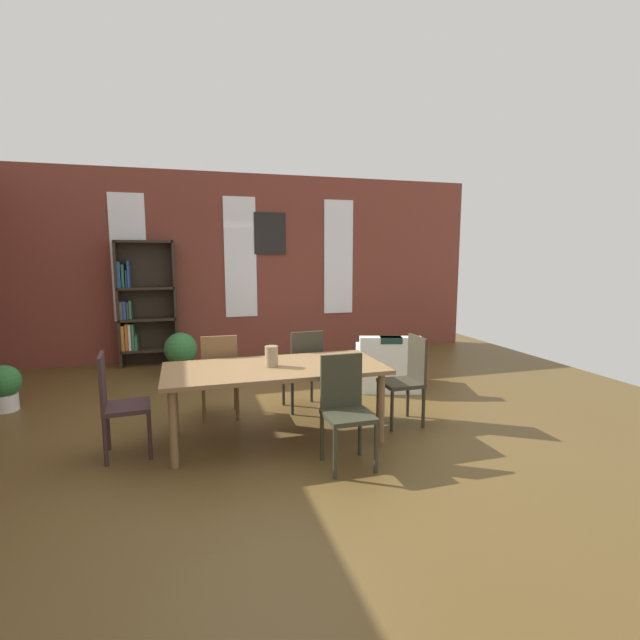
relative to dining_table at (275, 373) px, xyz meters
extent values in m
plane|color=brown|center=(0.15, 0.34, -0.66)|extent=(10.00, 10.00, 0.00)
cube|color=brown|center=(0.15, 3.87, 0.93)|extent=(8.69, 0.12, 3.17)
cube|color=white|center=(-1.64, 3.80, 1.09)|extent=(0.55, 0.02, 2.06)
cube|color=white|center=(0.15, 3.80, 1.09)|extent=(0.55, 0.02, 2.06)
cube|color=white|center=(1.95, 3.80, 1.09)|extent=(0.55, 0.02, 2.06)
cube|color=brown|center=(0.00, 0.00, 0.05)|extent=(2.12, 0.98, 0.04)
cylinder|color=brown|center=(-0.96, -0.39, -0.31)|extent=(0.07, 0.07, 0.69)
cylinder|color=brown|center=(0.96, -0.39, -0.31)|extent=(0.07, 0.07, 0.69)
cylinder|color=brown|center=(-0.96, 0.39, -0.31)|extent=(0.07, 0.07, 0.69)
cylinder|color=brown|center=(0.96, 0.39, -0.31)|extent=(0.07, 0.07, 0.69)
cylinder|color=#998466|center=(-0.03, 0.00, 0.17)|extent=(0.13, 0.13, 0.20)
cylinder|color=silver|center=(0.73, -0.24, 0.09)|extent=(0.04, 0.04, 0.05)
cube|color=#302D23|center=(0.48, 0.79, -0.21)|extent=(0.43, 0.43, 0.04)
cube|color=#302D23|center=(0.49, 0.61, 0.04)|extent=(0.38, 0.06, 0.50)
cylinder|color=#302D23|center=(0.64, 0.98, -0.44)|extent=(0.04, 0.04, 0.43)
cylinder|color=#302D23|center=(0.28, 0.96, -0.44)|extent=(0.04, 0.04, 0.43)
cylinder|color=#302D23|center=(0.67, 0.62, -0.44)|extent=(0.04, 0.04, 0.43)
cylinder|color=#302D23|center=(0.31, 0.60, -0.44)|extent=(0.04, 0.04, 0.43)
cube|color=brown|center=(-0.48, 0.79, -0.21)|extent=(0.42, 0.42, 0.04)
cube|color=brown|center=(-0.48, 0.61, 0.04)|extent=(0.38, 0.05, 0.50)
cylinder|color=brown|center=(-0.29, 0.96, -0.44)|extent=(0.04, 0.04, 0.43)
cylinder|color=brown|center=(-0.65, 0.98, -0.44)|extent=(0.04, 0.04, 0.43)
cylinder|color=brown|center=(-0.30, 0.60, -0.44)|extent=(0.04, 0.04, 0.43)
cylinder|color=brown|center=(-0.66, 0.62, -0.44)|extent=(0.04, 0.04, 0.43)
cube|color=#2F2F21|center=(0.48, -0.79, -0.21)|extent=(0.40, 0.40, 0.04)
cube|color=#2F2F21|center=(0.48, -0.60, 0.04)|extent=(0.38, 0.03, 0.50)
cylinder|color=#2F2F21|center=(0.30, -0.97, -0.44)|extent=(0.04, 0.04, 0.43)
cylinder|color=#2F2F21|center=(0.66, -0.97, -0.44)|extent=(0.04, 0.04, 0.43)
cylinder|color=#2F2F21|center=(0.30, -0.61, -0.44)|extent=(0.04, 0.04, 0.43)
cylinder|color=#2F2F21|center=(0.66, -0.61, -0.44)|extent=(0.04, 0.04, 0.43)
cube|color=#312C20|center=(1.36, 0.00, -0.21)|extent=(0.40, 0.40, 0.04)
cube|color=#312C20|center=(1.54, 0.00, 0.04)|extent=(0.03, 0.38, 0.50)
cylinder|color=#312C20|center=(1.18, 0.18, -0.44)|extent=(0.04, 0.04, 0.43)
cylinder|color=#312C20|center=(1.18, -0.18, -0.44)|extent=(0.04, 0.04, 0.43)
cylinder|color=#312C20|center=(1.54, 0.18, -0.44)|extent=(0.04, 0.04, 0.43)
cylinder|color=#312C20|center=(1.54, -0.18, -0.44)|extent=(0.04, 0.04, 0.43)
cube|color=#352224|center=(-1.36, 0.00, -0.21)|extent=(0.43, 0.43, 0.04)
cube|color=#352224|center=(-1.54, -0.01, 0.04)|extent=(0.06, 0.38, 0.50)
cylinder|color=#352224|center=(-1.16, -0.17, -0.44)|extent=(0.04, 0.04, 0.43)
cylinder|color=#352224|center=(-1.19, 0.19, -0.44)|extent=(0.04, 0.04, 0.43)
cylinder|color=#352224|center=(-1.52, -0.19, -0.44)|extent=(0.04, 0.04, 0.43)
cylinder|color=#352224|center=(-1.55, 0.17, -0.44)|extent=(0.04, 0.04, 0.43)
cube|color=#2D2319|center=(-1.82, 3.60, 0.35)|extent=(0.04, 0.33, 2.02)
cube|color=#2D2319|center=(-0.95, 3.60, 0.35)|extent=(0.04, 0.33, 2.02)
cube|color=#2D2319|center=(-1.39, 3.76, 0.35)|extent=(0.91, 0.01, 2.02)
cube|color=#2D2319|center=(-1.39, 3.60, -0.41)|extent=(0.87, 0.33, 0.04)
cube|color=orange|center=(-1.78, 3.60, -0.19)|extent=(0.04, 0.25, 0.40)
cube|color=orange|center=(-1.72, 3.60, -0.17)|extent=(0.05, 0.19, 0.43)
cube|color=white|center=(-1.67, 3.60, -0.17)|extent=(0.04, 0.25, 0.42)
cube|color=#33724C|center=(-1.63, 3.60, -0.18)|extent=(0.04, 0.28, 0.42)
cube|color=#33724C|center=(-1.58, 3.60, -0.27)|extent=(0.04, 0.27, 0.23)
cube|color=#2D2319|center=(-1.39, 3.60, 0.10)|extent=(0.87, 0.33, 0.04)
cube|color=#4C4C51|center=(-1.78, 3.60, 0.26)|extent=(0.04, 0.27, 0.28)
cube|color=#284C8C|center=(-1.73, 3.60, 0.26)|extent=(0.05, 0.23, 0.28)
cube|color=#4C4C51|center=(-1.68, 3.60, 0.25)|extent=(0.03, 0.17, 0.27)
cube|color=#33724C|center=(-1.65, 3.60, 0.27)|extent=(0.03, 0.21, 0.29)
cube|color=#2D2319|center=(-1.39, 3.60, 0.61)|extent=(0.87, 0.33, 0.04)
cube|color=#284C8C|center=(-1.78, 3.60, 0.83)|extent=(0.05, 0.27, 0.41)
cube|color=#33724C|center=(-1.73, 3.60, 0.81)|extent=(0.04, 0.18, 0.36)
cube|color=#284C8C|center=(-1.67, 3.60, 0.76)|extent=(0.03, 0.21, 0.27)
cube|color=#284C8C|center=(-1.64, 3.60, 0.84)|extent=(0.03, 0.28, 0.42)
cube|color=#2D2319|center=(-1.39, 3.60, 1.34)|extent=(0.87, 0.33, 0.04)
cube|color=silver|center=(1.82, 1.35, -0.46)|extent=(1.00, 1.00, 0.40)
cube|color=silver|center=(1.73, 1.04, -0.08)|extent=(0.81, 0.38, 0.35)
cube|color=silver|center=(2.14, 1.25, -0.18)|extent=(0.32, 0.72, 0.15)
cube|color=silver|center=(1.49, 1.45, -0.18)|extent=(0.32, 0.72, 0.15)
cube|color=#19382D|center=(1.73, 1.04, 0.05)|extent=(0.32, 0.24, 0.08)
cylinder|color=silver|center=(-2.87, 1.69, -0.56)|extent=(0.28, 0.28, 0.20)
sphere|color=#2D6B33|center=(-2.87, 1.69, -0.31)|extent=(0.38, 0.38, 0.38)
cylinder|color=#333338|center=(-0.90, 2.78, -0.56)|extent=(0.27, 0.27, 0.21)
sphere|color=#2D6B33|center=(-0.90, 2.78, -0.26)|extent=(0.49, 0.49, 0.49)
cube|color=black|center=(0.67, 3.80, 1.50)|extent=(0.56, 0.03, 0.72)
camera|label=1|loc=(-0.83, -4.34, 1.16)|focal=26.00mm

